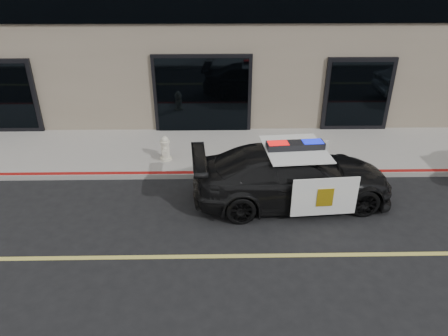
{
  "coord_description": "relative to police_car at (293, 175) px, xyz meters",
  "views": [
    {
      "loc": [
        -0.5,
        -6.73,
        5.6
      ],
      "look_at": [
        -0.33,
        2.2,
        1.0
      ],
      "focal_mm": 32.0,
      "sensor_mm": 36.0,
      "label": 1
    }
  ],
  "objects": [
    {
      "name": "fire_hydrant",
      "position": [
        -3.53,
        2.21,
        -0.23
      ],
      "size": [
        0.36,
        0.49,
        0.78
      ],
      "color": "beige",
      "rests_on": "sidewalk_n"
    },
    {
      "name": "sidewalk_n",
      "position": [
        -1.43,
        3.01,
        -0.68
      ],
      "size": [
        60.0,
        3.5,
        0.15
      ],
      "primitive_type": "cube",
      "color": "gray",
      "rests_on": "ground"
    },
    {
      "name": "ground",
      "position": [
        -1.43,
        -2.24,
        -0.75
      ],
      "size": [
        120.0,
        120.0,
        0.0
      ],
      "primitive_type": "plane",
      "color": "black",
      "rests_on": "ground"
    },
    {
      "name": "police_car",
      "position": [
        0.0,
        0.0,
        0.0
      ],
      "size": [
        2.94,
        5.47,
        1.68
      ],
      "color": "black",
      "rests_on": "ground"
    }
  ]
}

